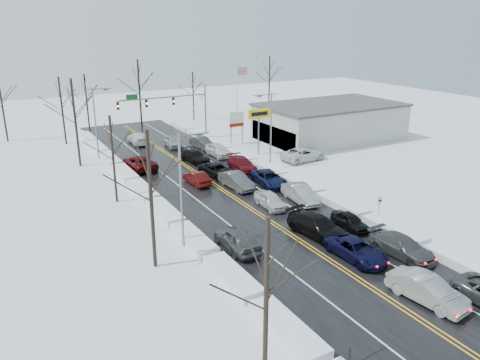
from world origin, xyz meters
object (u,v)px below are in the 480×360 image
traffic_signal_mast (173,104)px  oncoming_car_0 (197,184)px  tires_plus_sign (259,117)px  flagpole (238,93)px  dealership_building (330,122)px

traffic_signal_mast → oncoming_car_0: size_ratio=3.11×
traffic_signal_mast → tires_plus_sign: (7.05, -12.00, -0.49)m
flagpole → tires_plus_sign: bearing=-108.4°
traffic_signal_mast → dealership_building: traffic_signal_mast is taller
dealership_building → tires_plus_sign: bearing=-171.5°
traffic_signal_mast → oncoming_car_0: traffic_signal_mast is taller
flagpole → dealership_building: bearing=-53.7°
tires_plus_sign → dealership_building: 13.82m
flagpole → dealership_building: size_ratio=0.49×
traffic_signal_mast → tires_plus_sign: traffic_signal_mast is taller
flagpole → oncoming_car_0: 27.67m
tires_plus_sign → flagpole: size_ratio=0.60×
dealership_building → traffic_signal_mast: bearing=154.1°
tires_plus_sign → traffic_signal_mast: bearing=120.5°
flagpole → dealership_building: flagpole is taller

